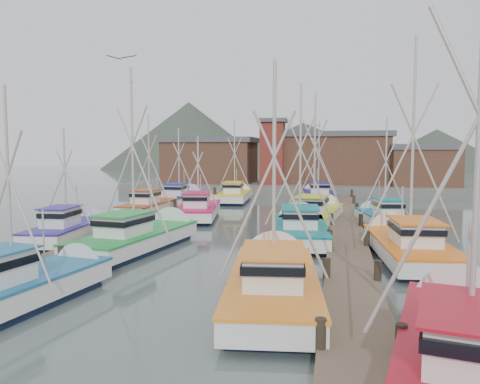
% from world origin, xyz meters
% --- Properties ---
extents(ground, '(260.00, 260.00, 0.00)m').
position_xyz_m(ground, '(0.00, 0.00, 0.00)').
color(ground, '#465551').
rests_on(ground, ground).
extents(dock_left, '(2.30, 46.00, 1.50)m').
position_xyz_m(dock_left, '(-7.00, 4.04, 0.21)').
color(dock_left, brown).
rests_on(dock_left, ground).
extents(dock_right, '(2.30, 46.00, 1.50)m').
position_xyz_m(dock_right, '(7.00, 4.04, 0.21)').
color(dock_right, brown).
rests_on(dock_right, ground).
extents(quay, '(44.00, 16.00, 1.20)m').
position_xyz_m(quay, '(0.00, 37.00, 0.60)').
color(quay, slate).
rests_on(quay, ground).
extents(shed_left, '(12.72, 8.48, 6.20)m').
position_xyz_m(shed_left, '(-11.00, 35.00, 4.34)').
color(shed_left, brown).
rests_on(shed_left, quay).
extents(shed_center, '(14.84, 9.54, 6.90)m').
position_xyz_m(shed_center, '(6.00, 37.00, 4.69)').
color(shed_center, brown).
rests_on(shed_center, quay).
extents(shed_right, '(8.48, 6.36, 5.20)m').
position_xyz_m(shed_right, '(17.00, 34.00, 3.84)').
color(shed_right, brown).
rests_on(shed_right, quay).
extents(lookout_tower, '(3.60, 3.60, 8.50)m').
position_xyz_m(lookout_tower, '(-2.00, 33.00, 5.55)').
color(lookout_tower, maroon).
rests_on(lookout_tower, quay).
extents(distant_hills, '(175.00, 140.00, 42.00)m').
position_xyz_m(distant_hills, '(-12.76, 122.59, 0.00)').
color(distant_hills, '#424E41').
rests_on(distant_hills, ground).
extents(boat_0, '(3.58, 8.51, 8.39)m').
position_xyz_m(boat_0, '(-4.50, -13.46, 0.68)').
color(boat_0, '#101A35').
rests_on(boat_0, ground).
extents(boat_1, '(4.23, 10.18, 9.55)m').
position_xyz_m(boat_1, '(4.10, -11.02, 0.68)').
color(boat_1, '#101A35').
rests_on(boat_1, ground).
extents(boat_3, '(5.01, 10.38, 11.97)m').
position_xyz_m(boat_3, '(9.55, -16.00, 0.70)').
color(boat_3, '#101A35').
rests_on(boat_3, ground).
extents(boat_4, '(4.40, 10.22, 10.90)m').
position_xyz_m(boat_4, '(-4.44, -3.53, 0.69)').
color(boat_4, '#101A35').
rests_on(boat_4, ground).
extents(boat_5, '(4.23, 10.38, 10.50)m').
position_xyz_m(boat_5, '(4.08, 1.13, 0.69)').
color(boat_5, '#101A35').
rests_on(boat_5, ground).
extents(boat_6, '(3.30, 8.28, 7.51)m').
position_xyz_m(boat_6, '(-9.74, -2.08, 0.68)').
color(boat_6, '#101A35').
rests_on(boat_6, ground).
extents(boat_7, '(4.78, 10.10, 12.01)m').
position_xyz_m(boat_7, '(9.89, -2.97, 0.70)').
color(boat_7, '#101A35').
rests_on(boat_7, ground).
extents(boat_8, '(4.59, 9.94, 7.62)m').
position_xyz_m(boat_8, '(-4.85, 9.15, 0.68)').
color(boat_8, '#101A35').
rests_on(boat_8, ground).
extents(boat_9, '(4.45, 10.56, 10.83)m').
position_xyz_m(boat_9, '(4.78, 8.18, 0.69)').
color(boat_9, '#101A35').
rests_on(boat_9, ground).
extents(boat_10, '(3.81, 8.84, 9.34)m').
position_xyz_m(boat_10, '(-9.59, 10.68, 0.69)').
color(boat_10, '#101A35').
rests_on(boat_10, ground).
extents(boat_11, '(3.92, 8.34, 8.45)m').
position_xyz_m(boat_11, '(9.55, 6.70, 0.68)').
color(boat_11, '#101A35').
rests_on(boat_11, ground).
extents(boat_12, '(3.84, 9.64, 9.55)m').
position_xyz_m(boat_12, '(-4.62, 22.18, 0.68)').
color(boat_12, '#101A35').
rests_on(boat_12, ground).
extents(boat_13, '(4.12, 9.97, 9.67)m').
position_xyz_m(boat_13, '(4.29, 24.05, 0.68)').
color(boat_13, '#101A35').
rests_on(boat_13, ground).
extents(boat_14, '(3.64, 9.37, 8.72)m').
position_xyz_m(boat_14, '(-9.64, 18.55, 0.68)').
color(boat_14, '#101A35').
rests_on(boat_14, ground).
extents(gull_near, '(1.53, 0.66, 0.24)m').
position_xyz_m(gull_near, '(-4.26, -5.98, 10.17)').
color(gull_near, gray).
rests_on(gull_near, ground).
extents(gull_far, '(1.55, 0.64, 0.24)m').
position_xyz_m(gull_far, '(4.45, 4.77, 7.24)').
color(gull_far, gray).
rests_on(gull_far, ground).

